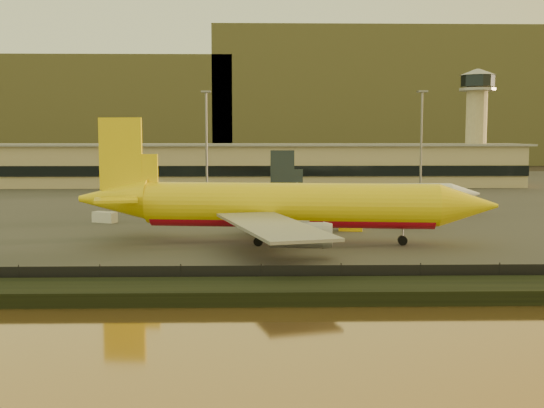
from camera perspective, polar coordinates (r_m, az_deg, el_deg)
The scene contains 12 objects.
ground at distance 81.37m, azimuth -2.40°, elevation -5.09°, with size 900.00×900.00×0.00m, color black.
embankment at distance 64.60m, azimuth -2.66°, elevation -7.32°, with size 320.00×7.00×1.40m, color black.
tarmac at distance 175.57m, azimuth -1.86°, elevation 0.79°, with size 320.00×220.00×0.20m, color #2D2D2D.
perimeter_fence at distance 68.37m, azimuth -2.59°, elevation -6.08°, with size 300.00×0.05×2.20m, color black.
terminal_building at distance 206.27m, azimuth -5.84°, elevation 3.22°, with size 202.00×25.00×12.60m.
control_tower at distance 221.85m, azimuth 16.74°, elevation 7.16°, with size 11.20×11.20×35.50m.
apron_light_masts at distance 155.49m, azimuth 3.63°, elevation 5.90°, with size 152.20×12.20×25.40m.
distant_hills at distance 420.79m, azimuth -4.46°, elevation 7.94°, with size 470.00×160.00×70.00m.
dhl_cargo_jet at distance 95.36m, azimuth 0.93°, elevation -0.17°, with size 59.05×57.42×17.63m.
white_narrowbody_jet at distance 131.60m, azimuth 8.22°, elevation 0.72°, with size 42.79×41.84×12.31m.
gse_vehicle_yellow at distance 108.92m, azimuth 6.59°, elevation -1.81°, with size 3.72×1.67×1.67m, color yellow.
gse_vehicle_white at distance 122.11m, azimuth -13.82°, elevation -1.08°, with size 4.13×1.86×1.86m, color silver.
Camera 1 is at (1.45, -79.90, 15.33)m, focal length 45.00 mm.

